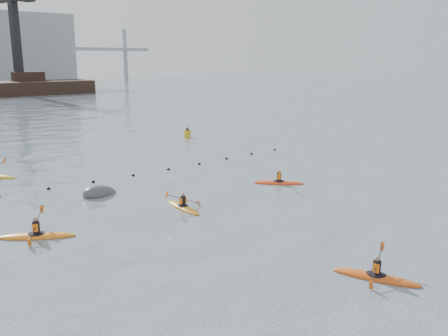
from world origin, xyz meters
The scene contains 8 objects.
ground centered at (0.00, 0.00, 0.00)m, with size 400.00×400.00×0.00m, color #394953.
float_line centered at (-0.50, 22.53, 0.03)m, with size 33.24×0.73×0.24m.
kayaker_0 centered at (0.08, 1.74, 0.10)m, with size 2.17×3.33×1.24m.
kayaker_2 centered at (-8.47, 14.45, 0.11)m, with size 3.40×2.61×1.35m.
kayaker_3 centered at (-0.60, 13.69, 0.10)m, with size 2.25×3.28×1.25m.
kayaker_4 centered at (7.52, 14.04, 0.10)m, with size 2.87×2.87×1.27m.
mooring_buoy centered at (-2.96, 19.33, 0.00)m, with size 2.41×1.42×1.20m, color #37393C.
nav_buoy centered at (14.00, 33.83, 0.40)m, with size 0.72×0.72×1.31m.
Camera 1 is at (-15.12, -7.44, 8.23)m, focal length 38.00 mm.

